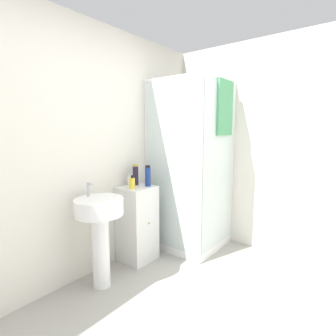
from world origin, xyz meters
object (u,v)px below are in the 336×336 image
at_px(shampoo_bottle_tall_black, 136,175).
at_px(shampoo_bottle_blue, 148,176).
at_px(soap_dispenser, 132,183).
at_px(sink, 100,224).
at_px(lotion_bottle_white, 129,181).

relative_size(shampoo_bottle_tall_black, shampoo_bottle_blue, 1.01).
bearing_deg(shampoo_bottle_tall_black, soap_dispenser, -146.15).
bearing_deg(sink, lotion_bottle_white, 18.62).
xyz_separation_m(sink, shampoo_bottle_blue, (0.68, 0.02, 0.34)).
height_order(soap_dispenser, shampoo_bottle_blue, shampoo_bottle_blue).
distance_m(soap_dispenser, lotion_bottle_white, 0.14).
bearing_deg(soap_dispenser, lotion_bottle_white, 57.99).
relative_size(sink, shampoo_bottle_blue, 4.21).
bearing_deg(sink, shampoo_bottle_blue, 1.55).
bearing_deg(shampoo_bottle_tall_black, sink, -164.78).
height_order(sink, soap_dispenser, soap_dispenser).
distance_m(sink, lotion_bottle_white, 0.66).
bearing_deg(shampoo_bottle_tall_black, shampoo_bottle_blue, -77.46).
height_order(shampoo_bottle_blue, lotion_bottle_white, shampoo_bottle_blue).
relative_size(shampoo_bottle_blue, lotion_bottle_white, 1.69).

